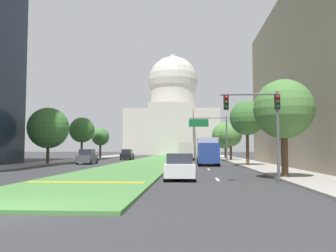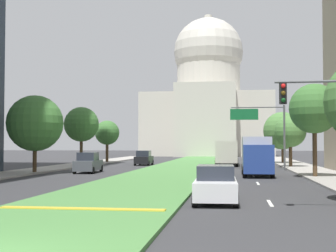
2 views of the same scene
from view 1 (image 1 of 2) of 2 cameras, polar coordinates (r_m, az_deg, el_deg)
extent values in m
plane|color=#333335|center=(60.59, -1.57, -5.59)|extent=(260.00, 260.00, 0.00)
cube|color=#4C8442|center=(55.58, -2.05, -5.69)|extent=(7.15, 90.58, 0.14)
cube|color=gold|center=(19.03, -13.60, -9.10)|extent=(6.44, 0.50, 0.04)
cube|color=silver|center=(22.25, 8.21, -8.77)|extent=(0.16, 2.40, 0.01)
cube|color=silver|center=(32.83, 6.76, -7.14)|extent=(0.16, 2.40, 0.01)
cube|color=silver|center=(39.95, 6.23, -6.53)|extent=(0.16, 2.40, 0.01)
cube|color=silver|center=(53.38, 5.60, -5.82)|extent=(0.16, 2.40, 0.01)
cube|color=silver|center=(59.01, 5.43, -5.62)|extent=(0.16, 2.40, 0.01)
cube|color=#9E9991|center=(53.62, -16.69, -5.60)|extent=(4.00, 90.58, 0.15)
cube|color=#9E9991|center=(50.82, 12.23, -5.78)|extent=(4.00, 90.58, 0.15)
cube|color=beige|center=(110.87, 0.85, -1.20)|extent=(28.44, 23.09, 13.71)
cube|color=beige|center=(97.40, 0.45, -0.45)|extent=(12.51, 4.00, 15.08)
cylinder|color=beige|center=(111.84, 0.85, 4.22)|extent=(14.50, 14.50, 7.44)
sphere|color=beige|center=(112.92, 0.84, 7.50)|extent=(15.99, 15.99, 15.99)
cylinder|color=beige|center=(114.54, 0.84, 11.03)|extent=(1.80, 1.80, 3.00)
cylinder|color=#515456|center=(20.27, 17.84, -1.78)|extent=(0.16, 0.16, 5.20)
cube|color=black|center=(20.43, 17.73, 3.83)|extent=(0.28, 0.24, 0.84)
sphere|color=red|center=(20.33, 17.81, 4.67)|extent=(0.18, 0.18, 0.18)
sphere|color=#4C380F|center=(20.29, 17.82, 3.88)|extent=(0.18, 0.18, 0.18)
sphere|color=#0F4219|center=(20.26, 17.84, 3.10)|extent=(0.18, 0.18, 0.18)
cylinder|color=#515456|center=(20.17, 13.27, 5.14)|extent=(3.20, 0.10, 0.10)
cube|color=black|center=(19.93, 9.65, 3.89)|extent=(0.28, 0.24, 0.84)
sphere|color=red|center=(19.83, 9.68, 4.75)|extent=(0.18, 0.18, 0.18)
sphere|color=#4C380F|center=(19.79, 9.69, 3.95)|extent=(0.18, 0.18, 0.18)
sphere|color=#0F4219|center=(19.76, 9.70, 3.14)|extent=(0.18, 0.18, 0.18)
cylinder|color=#515456|center=(70.04, 7.81, -3.18)|extent=(0.16, 0.16, 5.20)
cube|color=black|center=(70.09, 7.79, -1.54)|extent=(0.28, 0.24, 0.84)
sphere|color=red|center=(69.96, 7.80, -1.31)|extent=(0.18, 0.18, 0.18)
sphere|color=#4C380F|center=(69.95, 7.80, -1.54)|extent=(0.18, 0.18, 0.18)
sphere|color=#0F4219|center=(69.94, 7.80, -1.77)|extent=(0.18, 0.18, 0.18)
cylinder|color=#515456|center=(49.30, 9.74, -2.19)|extent=(0.20, 0.20, 6.50)
cylinder|color=#515456|center=(49.27, 6.65, 1.34)|extent=(5.27, 0.12, 0.12)
cube|color=#146033|center=(49.11, 5.12, 0.52)|extent=(2.80, 0.08, 1.10)
cylinder|color=#4C3823|center=(23.30, 18.83, -4.13)|extent=(0.43, 0.43, 3.46)
sphere|color=#4C7F3D|center=(23.44, 18.68, 2.70)|extent=(3.85, 3.85, 3.85)
cylinder|color=#4C3823|center=(44.10, -19.37, -4.08)|extent=(0.36, 0.36, 3.08)
sphere|color=#3D7033|center=(44.17, -19.29, -0.30)|extent=(4.97, 4.97, 4.97)
cylinder|color=#4C3823|center=(38.66, 13.10, -3.39)|extent=(0.34, 0.34, 4.28)
sphere|color=#3D7033|center=(38.81, 13.04, 1.34)|extent=(3.85, 3.85, 3.85)
cylinder|color=#4C3823|center=(55.87, -14.18, -3.70)|extent=(0.35, 0.35, 3.77)
sphere|color=#3D7033|center=(55.94, -14.13, -0.64)|extent=(3.99, 3.99, 3.99)
cylinder|color=#4C3823|center=(54.52, 10.42, -4.14)|extent=(0.37, 0.37, 3.04)
sphere|color=#4C7F3D|center=(54.56, 10.39, -1.54)|extent=(3.47, 3.47, 3.47)
cylinder|color=#4C3823|center=(66.71, -11.21, -3.95)|extent=(0.40, 0.40, 3.26)
sphere|color=#3D7033|center=(66.74, -11.18, -1.76)|extent=(3.36, 3.36, 3.36)
cylinder|color=#4C3823|center=(65.03, 9.51, -4.09)|extent=(0.28, 0.28, 3.01)
sphere|color=#4C7F3D|center=(65.08, 9.48, -1.56)|extent=(4.96, 4.96, 4.96)
cube|color=silver|center=(22.17, 1.97, -7.25)|extent=(1.97, 4.66, 0.78)
cube|color=#282D38|center=(22.32, 1.96, -5.39)|extent=(1.69, 2.26, 0.64)
cylinder|color=black|center=(20.35, 4.35, -8.38)|extent=(0.24, 0.65, 0.64)
cylinder|color=black|center=(20.36, -0.46, -8.39)|extent=(0.24, 0.65, 0.64)
cylinder|color=black|center=(24.06, 4.02, -7.66)|extent=(0.24, 0.65, 0.64)
cylinder|color=black|center=(24.06, -0.04, -7.67)|extent=(0.24, 0.65, 0.64)
cube|color=#4C5156|center=(44.49, -13.29, -5.31)|extent=(2.04, 4.49, 0.90)
cube|color=#282D38|center=(44.31, -13.33, -4.25)|extent=(1.69, 2.20, 0.74)
cylinder|color=black|center=(46.39, -13.77, -5.66)|extent=(0.26, 0.65, 0.64)
cylinder|color=black|center=(46.03, -11.81, -5.71)|extent=(0.26, 0.65, 0.64)
cylinder|color=black|center=(43.02, -14.90, -5.81)|extent=(0.26, 0.65, 0.64)
cylinder|color=black|center=(42.63, -12.79, -5.86)|extent=(0.26, 0.65, 0.64)
cube|color=black|center=(59.56, -6.81, -4.97)|extent=(1.90, 4.30, 0.87)
cube|color=#282D38|center=(59.38, -6.83, -4.21)|extent=(1.63, 2.08, 0.71)
cylinder|color=black|center=(61.36, -7.32, -5.24)|extent=(0.24, 0.65, 0.64)
cylinder|color=black|center=(61.10, -5.80, -5.26)|extent=(0.24, 0.65, 0.64)
cylinder|color=black|center=(58.05, -7.87, -5.32)|extent=(0.24, 0.65, 0.64)
cylinder|color=black|center=(57.78, -6.27, -5.34)|extent=(0.24, 0.65, 0.64)
cube|color=navy|center=(37.82, 6.79, -4.49)|extent=(2.30, 2.00, 2.20)
cube|color=#B2B2B7|center=(41.02, 6.55, -3.95)|extent=(2.30, 4.40, 2.80)
cylinder|color=black|center=(37.92, 8.39, -5.99)|extent=(0.30, 0.90, 0.90)
cylinder|color=black|center=(37.81, 5.20, -6.02)|extent=(0.30, 0.90, 0.90)
cylinder|color=black|center=(42.20, 7.92, -5.76)|extent=(0.30, 0.90, 0.90)
cylinder|color=black|center=(42.11, 5.06, -5.79)|extent=(0.30, 0.90, 0.90)
cube|color=beige|center=(59.91, 3.10, -3.98)|extent=(2.50, 11.00, 2.50)
cube|color=#232833|center=(59.90, 3.10, -3.65)|extent=(2.52, 10.12, 0.90)
cylinder|color=black|center=(55.62, 4.24, -5.23)|extent=(0.32, 1.00, 1.00)
cylinder|color=black|center=(55.65, 1.86, -5.24)|extent=(0.32, 1.00, 1.00)
cylinder|color=black|center=(63.82, 4.18, -5.04)|extent=(0.32, 1.00, 1.00)
cylinder|color=black|center=(63.84, 2.11, -5.05)|extent=(0.32, 1.00, 1.00)
camera|label=2|loc=(0.86, 14.04, 43.51)|focal=50.87mm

